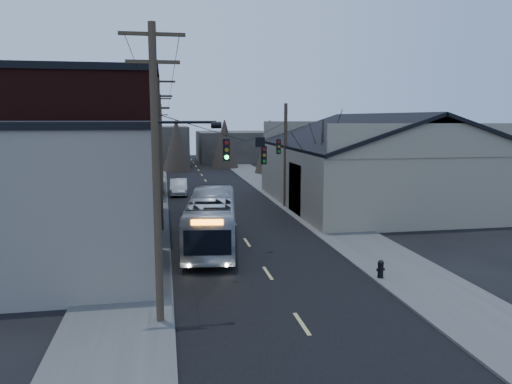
# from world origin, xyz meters

# --- Properties ---
(ground) EXTENTS (160.00, 160.00, 0.00)m
(ground) POSITION_xyz_m (0.00, 0.00, 0.00)
(ground) COLOR black
(ground) RESTS_ON ground
(road_surface) EXTENTS (9.00, 110.00, 0.02)m
(road_surface) POSITION_xyz_m (0.00, 30.00, 0.01)
(road_surface) COLOR black
(road_surface) RESTS_ON ground
(sidewalk_left) EXTENTS (4.00, 110.00, 0.12)m
(sidewalk_left) POSITION_xyz_m (-6.50, 30.00, 0.06)
(sidewalk_left) COLOR #474744
(sidewalk_left) RESTS_ON ground
(sidewalk_right) EXTENTS (4.00, 110.00, 0.12)m
(sidewalk_right) POSITION_xyz_m (6.50, 30.00, 0.06)
(sidewalk_right) COLOR #474744
(sidewalk_right) RESTS_ON ground
(building_clapboard) EXTENTS (8.00, 8.00, 7.00)m
(building_clapboard) POSITION_xyz_m (-9.00, 9.00, 3.50)
(building_clapboard) COLOR slate
(building_clapboard) RESTS_ON ground
(building_brick) EXTENTS (10.00, 12.00, 10.00)m
(building_brick) POSITION_xyz_m (-10.00, 20.00, 5.00)
(building_brick) COLOR black
(building_brick) RESTS_ON ground
(building_left_far) EXTENTS (9.00, 14.00, 7.00)m
(building_left_far) POSITION_xyz_m (-9.50, 36.00, 3.50)
(building_left_far) COLOR #34302A
(building_left_far) RESTS_ON ground
(warehouse) EXTENTS (16.16, 20.60, 7.73)m
(warehouse) POSITION_xyz_m (13.00, 25.00, 2.70)
(warehouse) COLOR gray
(warehouse) RESTS_ON ground
(building_far_left) EXTENTS (10.00, 12.00, 6.00)m
(building_far_left) POSITION_xyz_m (-6.00, 65.00, 3.00)
(building_far_left) COLOR #34302A
(building_far_left) RESTS_ON ground
(building_far_right) EXTENTS (12.00, 14.00, 5.00)m
(building_far_right) POSITION_xyz_m (7.00, 70.00, 2.50)
(building_far_right) COLOR #34302A
(building_far_right) RESTS_ON ground
(bare_tree) EXTENTS (0.40, 0.40, 7.20)m
(bare_tree) POSITION_xyz_m (6.50, 20.00, 3.60)
(bare_tree) COLOR black
(bare_tree) RESTS_ON ground
(utility_lines) EXTENTS (11.24, 45.28, 10.50)m
(utility_lines) POSITION_xyz_m (-3.11, 24.14, 4.95)
(utility_lines) COLOR #382B1E
(utility_lines) RESTS_ON ground
(bus) EXTENTS (4.00, 11.28, 3.07)m
(bus) POSITION_xyz_m (-2.13, 13.59, 1.54)
(bus) COLOR #A8ADB4
(bus) RESTS_ON ground
(parked_car) EXTENTS (1.74, 4.64, 1.51)m
(parked_car) POSITION_xyz_m (-3.43, 33.64, 0.76)
(parked_car) COLOR #A8AAB0
(parked_car) RESTS_ON ground
(fire_hydrant) EXTENTS (0.39, 0.28, 0.82)m
(fire_hydrant) POSITION_xyz_m (4.87, 6.12, 0.56)
(fire_hydrant) COLOR black
(fire_hydrant) RESTS_ON sidewalk_right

